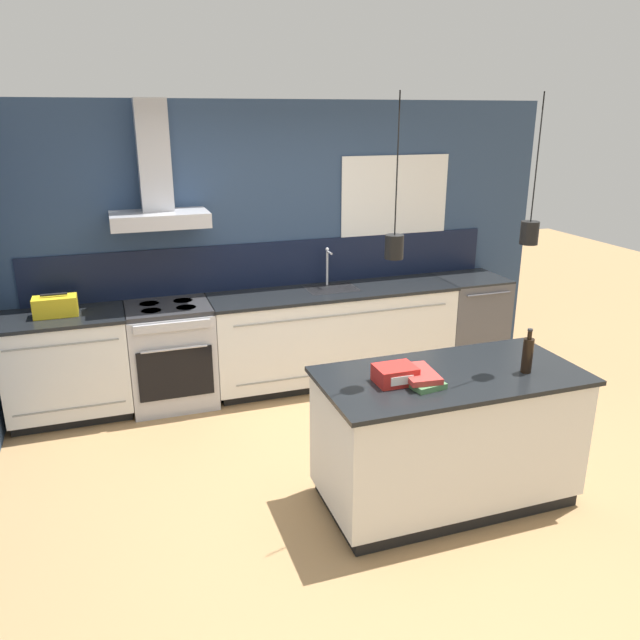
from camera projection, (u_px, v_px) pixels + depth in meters
ground_plane at (348, 479)px, 4.45m from camera, size 16.00×16.00×0.00m
wall_back at (265, 241)px, 5.79m from camera, size 5.60×2.56×2.60m
counter_run_left at (68, 366)px, 5.24m from camera, size 1.00×0.64×0.91m
counter_run_sink at (333, 335)px, 5.97m from camera, size 2.34×0.64×1.28m
oven_range at (171, 355)px, 5.50m from camera, size 0.72×0.66×0.91m
dishwasher at (468, 320)px, 6.43m from camera, size 0.63×0.65×0.91m
kitchen_island at (447, 437)px, 4.10m from camera, size 1.70×0.83×0.91m
bottle_on_island at (528, 354)px, 3.94m from camera, size 0.07×0.07×0.29m
book_stack at (419, 377)px, 3.82m from camera, size 0.24×0.35×0.07m
red_supply_box at (395, 374)px, 3.81m from camera, size 0.24×0.20×0.11m
yellow_toolbox at (55, 306)px, 5.06m from camera, size 0.34×0.18×0.19m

